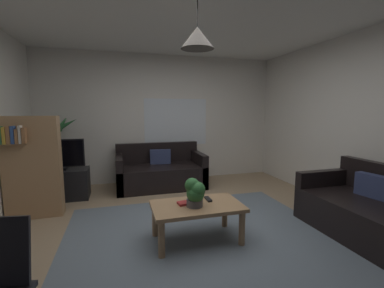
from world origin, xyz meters
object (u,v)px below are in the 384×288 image
(couch_under_window, at_px, (161,173))
(couch_right_side, at_px, (367,213))
(book_on_table_0, at_px, (183,203))
(potted_palm_corner, at_px, (58,157))
(coffee_table, at_px, (197,210))
(bookshelf_corner, at_px, (32,166))
(remote_on_table_0, at_px, (208,199))
(pendant_lamp, at_px, (197,38))
(potted_plant_on_table, at_px, (195,192))
(tv, at_px, (58,155))
(tv_stand, at_px, (60,185))

(couch_under_window, relative_size, couch_right_side, 1.17)
(book_on_table_0, relative_size, potted_palm_corner, 0.09)
(coffee_table, xyz_separation_m, bookshelf_corner, (-1.97, 1.26, 0.36))
(bookshelf_corner, bearing_deg, remote_on_table_0, -28.43)
(couch_under_window, relative_size, coffee_table, 1.63)
(coffee_table, distance_m, potted_palm_corner, 3.04)
(coffee_table, xyz_separation_m, pendant_lamp, (0.00, 0.00, 1.87))
(potted_plant_on_table, relative_size, tv, 0.39)
(remote_on_table_0, relative_size, tv, 0.20)
(potted_plant_on_table, relative_size, tv_stand, 0.35)
(tv, bearing_deg, potted_plant_on_table, -48.54)
(tv_stand, height_order, tv, tv)
(coffee_table, xyz_separation_m, potted_plant_on_table, (-0.04, -0.06, 0.24))
(coffee_table, relative_size, potted_plant_on_table, 3.17)
(potted_palm_corner, bearing_deg, tv, -79.21)
(potted_plant_on_table, height_order, pendant_lamp, pendant_lamp)
(couch_right_side, distance_m, bookshelf_corner, 4.32)
(bookshelf_corner, bearing_deg, coffee_table, -32.55)
(tv_stand, height_order, pendant_lamp, pendant_lamp)
(potted_plant_on_table, bearing_deg, couch_right_side, -10.38)
(couch_right_side, xyz_separation_m, remote_on_table_0, (-1.81, 0.53, 0.16))
(remote_on_table_0, bearing_deg, coffee_table, 32.04)
(tv_stand, bearing_deg, potted_palm_corner, 101.30)
(couch_under_window, xyz_separation_m, book_on_table_0, (-0.08, -2.15, 0.17))
(book_on_table_0, height_order, tv, tv)
(tv_stand, xyz_separation_m, pendant_lamp, (1.78, -1.94, 1.97))
(remote_on_table_0, distance_m, bookshelf_corner, 2.45)
(couch_under_window, distance_m, book_on_table_0, 2.15)
(couch_under_window, relative_size, bookshelf_corner, 1.17)
(coffee_table, distance_m, potted_plant_on_table, 0.25)
(potted_plant_on_table, xyz_separation_m, tv_stand, (-1.74, 1.99, -0.34))
(couch_right_side, distance_m, tv_stand, 4.45)
(couch_under_window, bearing_deg, pendant_lamp, -88.30)
(book_on_table_0, distance_m, tv, 2.51)
(potted_palm_corner, xyz_separation_m, pendant_lamp, (1.87, -2.38, 1.59))
(tv_stand, distance_m, pendant_lamp, 3.29)
(bookshelf_corner, xyz_separation_m, pendant_lamp, (1.97, -1.26, 1.50))
(pendant_lamp, bearing_deg, couch_right_side, -12.19)
(couch_right_side, relative_size, potted_plant_on_table, 4.42)
(couch_right_side, height_order, pendant_lamp, pendant_lamp)
(book_on_table_0, height_order, pendant_lamp, pendant_lamp)
(coffee_table, height_order, pendant_lamp, pendant_lamp)
(pendant_lamp, bearing_deg, bookshelf_corner, 147.45)
(couch_under_window, distance_m, tv, 1.81)
(pendant_lamp, bearing_deg, potted_plant_on_table, -124.21)
(remote_on_table_0, xyz_separation_m, potted_palm_corner, (-2.04, 2.28, 0.20))
(tv_stand, relative_size, potted_palm_corner, 0.64)
(remote_on_table_0, relative_size, potted_plant_on_table, 0.50)
(tv_stand, bearing_deg, couch_under_window, 8.29)
(coffee_table, distance_m, book_on_table_0, 0.17)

